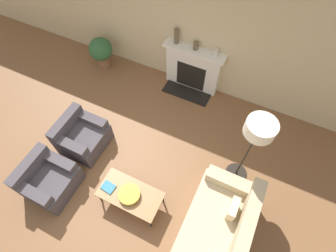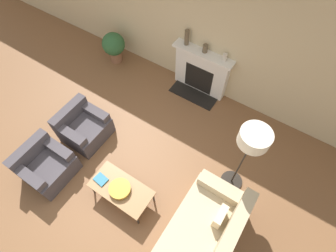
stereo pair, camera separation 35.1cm
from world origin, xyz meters
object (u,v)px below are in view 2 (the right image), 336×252
armchair_far (84,127)px  mantel_vase_left (187,37)px  coffee_table (121,189)px  book (101,179)px  floor_lamp (252,144)px  mantel_vase_center_right (225,57)px  bowl (120,189)px  potted_plant (114,46)px  mantel_vase_center_left (205,48)px  armchair_near (46,165)px  couch (200,242)px  fireplace (201,72)px

armchair_far → mantel_vase_left: (0.89, 2.41, 0.96)m
coffee_table → book: 0.39m
floor_lamp → mantel_vase_center_right: bearing=125.3°
floor_lamp → mantel_vase_left: size_ratio=5.05×
bowl → potted_plant: potted_plant is taller
mantel_vase_center_left → mantel_vase_center_right: 0.43m
armchair_near → bowl: armchair_near is taller
coffee_table → armchair_near: bearing=-165.3°
couch → mantel_vase_center_left: 3.54m
couch → armchair_near: 3.01m
couch → mantel_vase_left: bearing=-145.1°
coffee_table → mantel_vase_center_left: mantel_vase_center_left is taller
armchair_near → book: bearing=-73.3°
armchair_far → book: bearing=-121.9°
armchair_near → book: 1.13m
coffee_table → potted_plant: bearing=131.3°
coffee_table → potted_plant: (-2.35, 2.68, 0.10)m
mantel_vase_center_right → coffee_table: bearing=-95.6°
couch → armchair_near: (-2.99, -0.40, -0.02)m
coffee_table → book: size_ratio=4.48×
bowl → floor_lamp: (1.50, 1.34, 0.99)m
fireplace → floor_lamp: (1.65, -1.69, 0.90)m
couch → mantel_vase_left: 3.78m
armchair_far → bowl: size_ratio=2.26×
bowl → book: bearing=-174.5°
fireplace → floor_lamp: size_ratio=0.78×
potted_plant → mantel_vase_center_left: bearing=8.6°
armchair_near → coffee_table: bearing=-75.3°
mantel_vase_center_right → potted_plant: size_ratio=0.19×
book → floor_lamp: (1.89, 1.38, 1.03)m
fireplace → armchair_far: (-1.31, -2.40, -0.24)m
armchair_far → potted_plant: size_ratio=1.07×
floor_lamp → couch: bearing=-89.0°
mantel_vase_left → floor_lamp: bearing=-39.5°
book → mantel_vase_center_right: size_ratio=1.66×
mantel_vase_left → potted_plant: 1.98m
mantel_vase_center_left → potted_plant: bearing=-171.4°
mantel_vase_left → book: bearing=-86.7°
armchair_far → mantel_vase_left: 2.75m
armchair_near → bowl: size_ratio=2.26×
coffee_table → mantel_vase_center_right: (0.30, 3.02, 0.78)m
armchair_far → floor_lamp: 3.26m
fireplace → mantel_vase_center_right: (0.44, 0.01, 0.62)m
armchair_near → mantel_vase_left: mantel_vase_left is taller
book → mantel_vase_center_right: (0.68, 3.08, 0.74)m
fireplace → couch: 3.43m
coffee_table → potted_plant: potted_plant is taller
mantel_vase_left → potted_plant: size_ratio=0.43×
armchair_far → book: (1.07, -0.67, 0.12)m
bowl → mantel_vase_left: (-0.57, 3.04, 0.80)m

